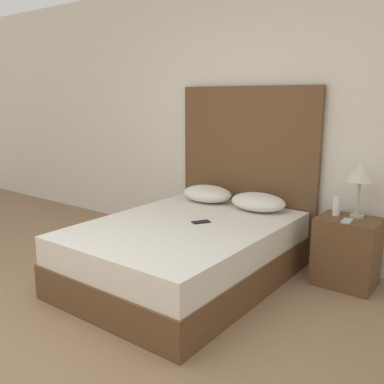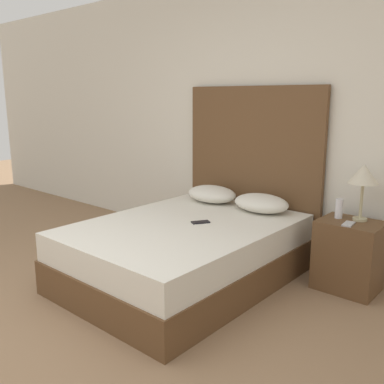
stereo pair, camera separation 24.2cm
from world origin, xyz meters
name	(u,v)px [view 1 (the left image)]	position (x,y,z in m)	size (l,w,h in m)	color
wall_back	(246,115)	(0.00, 2.75, 1.35)	(10.00, 0.06, 2.70)	silver
bed	(185,252)	(0.06, 1.68, 0.25)	(1.42, 1.94, 0.50)	brown
headboard	(246,170)	(0.06, 2.68, 0.82)	(1.49, 0.05, 1.63)	brown
pillow_left	(207,194)	(-0.23, 2.41, 0.58)	(0.52, 0.38, 0.16)	silver
pillow_right	(258,202)	(0.35, 2.41, 0.58)	(0.52, 0.38, 0.16)	silver
phone_on_bed	(201,222)	(0.15, 1.78, 0.51)	(0.14, 0.16, 0.01)	black
nightstand	(346,252)	(1.17, 2.42, 0.28)	(0.48, 0.38, 0.57)	brown
table_lamp	(360,174)	(1.21, 2.50, 0.93)	(0.23, 0.23, 0.45)	tan
phone_on_nightstand	(347,221)	(1.19, 2.32, 0.57)	(0.09, 0.16, 0.01)	#B7B7BC
toiletry_bottle	(336,206)	(1.05, 2.45, 0.65)	(0.06, 0.06, 0.16)	silver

